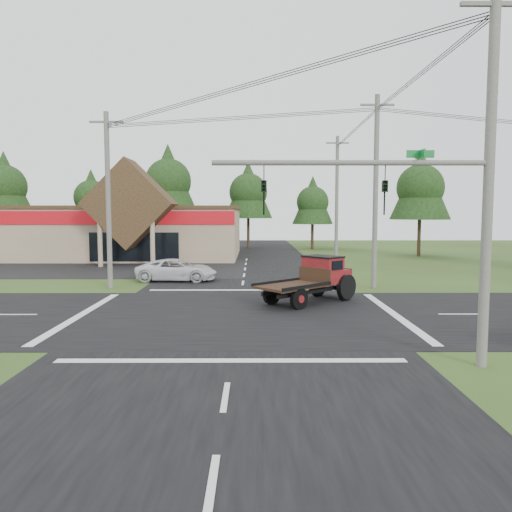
{
  "coord_description": "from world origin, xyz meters",
  "views": [
    {
      "loc": [
        0.71,
        -22.0,
        4.57
      ],
      "look_at": [
        0.83,
        5.14,
        2.2
      ],
      "focal_mm": 35.0,
      "sensor_mm": 36.0,
      "label": 1
    }
  ],
  "objects": [
    {
      "name": "tree_row_e",
      "position": [
        8.0,
        40.0,
        6.03
      ],
      "size": [
        5.04,
        5.04,
        9.09
      ],
      "color": "#332316",
      "rests_on": "ground"
    },
    {
      "name": "antique_flatbed_truck",
      "position": [
        3.45,
        2.98,
        1.19
      ],
      "size": [
        5.67,
        5.41,
        2.37
      ],
      "primitive_type": null,
      "rotation": [
        0.0,
        0.0,
        -0.84
      ],
      "color": "#5D120D",
      "rests_on": "ground"
    },
    {
      "name": "tree_row_c",
      "position": [
        -10.0,
        41.0,
        8.72
      ],
      "size": [
        7.28,
        7.28,
        13.13
      ],
      "color": "#332316",
      "rests_on": "ground"
    },
    {
      "name": "parking_apron",
      "position": [
        -14.0,
        19.0,
        0.01
      ],
      "size": [
        28.0,
        14.0,
        0.02
      ],
      "primitive_type": "cube",
      "color": "black",
      "rests_on": "ground"
    },
    {
      "name": "road_ns",
      "position": [
        0.0,
        0.0,
        0.01
      ],
      "size": [
        12.0,
        120.0,
        0.02
      ],
      "primitive_type": "cube",
      "color": "black",
      "rests_on": "ground"
    },
    {
      "name": "traffic_signal_mast",
      "position": [
        5.82,
        -7.5,
        4.43
      ],
      "size": [
        8.12,
        0.24,
        7.0
      ],
      "color": "#595651",
      "rests_on": "ground"
    },
    {
      "name": "road_ew",
      "position": [
        0.0,
        0.0,
        0.01
      ],
      "size": [
        120.0,
        12.0,
        0.02
      ],
      "primitive_type": "cube",
      "color": "black",
      "rests_on": "ground"
    },
    {
      "name": "utility_pole_n",
      "position": [
        8.0,
        22.0,
        5.74
      ],
      "size": [
        2.0,
        0.3,
        11.2
      ],
      "color": "#595651",
      "rests_on": "ground"
    },
    {
      "name": "tree_row_d",
      "position": [
        0.0,
        42.0,
        7.38
      ],
      "size": [
        6.16,
        6.16,
        11.11
      ],
      "color": "#332316",
      "rests_on": "ground"
    },
    {
      "name": "tree_row_b",
      "position": [
        -20.0,
        42.0,
        6.7
      ],
      "size": [
        5.6,
        5.6,
        10.1
      ],
      "color": "#332316",
      "rests_on": "ground"
    },
    {
      "name": "utility_pole_ne",
      "position": [
        8.0,
        8.0,
        5.89
      ],
      "size": [
        2.0,
        0.3,
        11.5
      ],
      "color": "#595651",
      "rests_on": "ground"
    },
    {
      "name": "utility_pole_nw",
      "position": [
        -8.0,
        8.0,
        5.39
      ],
      "size": [
        2.0,
        0.3,
        10.5
      ],
      "color": "#595651",
      "rests_on": "ground"
    },
    {
      "name": "ground",
      "position": [
        0.0,
        0.0,
        0.0
      ],
      "size": [
        120.0,
        120.0,
        0.0
      ],
      "primitive_type": "plane",
      "color": "#304117",
      "rests_on": "ground"
    },
    {
      "name": "cvs_building",
      "position": [
        -15.7,
        29.57,
        2.78
      ],
      "size": [
        30.4,
        18.2,
        9.19
      ],
      "color": "gray",
      "rests_on": "ground"
    },
    {
      "name": "tree_side_ne",
      "position": [
        18.0,
        30.0,
        7.38
      ],
      "size": [
        6.16,
        6.16,
        11.11
      ],
      "color": "#332316",
      "rests_on": "ground"
    },
    {
      "name": "tree_row_a",
      "position": [
        -30.0,
        40.0,
        8.05
      ],
      "size": [
        6.72,
        6.72,
        12.12
      ],
      "color": "#332316",
      "rests_on": "ground"
    },
    {
      "name": "utility_pole_nr",
      "position": [
        7.5,
        -7.5,
        5.64
      ],
      "size": [
        2.0,
        0.3,
        11.0
      ],
      "color": "#595651",
      "rests_on": "ground"
    },
    {
      "name": "white_pickup",
      "position": [
        -4.45,
        11.16,
        0.74
      ],
      "size": [
        5.45,
        2.74,
        1.48
      ],
      "primitive_type": "imported",
      "rotation": [
        0.0,
        0.0,
        1.52
      ],
      "color": "silver",
      "rests_on": "ground"
    }
  ]
}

